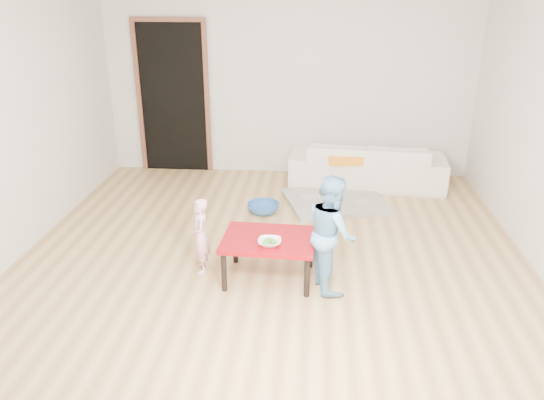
# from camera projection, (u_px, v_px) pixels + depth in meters

# --- Properties ---
(floor) EXTENTS (5.00, 5.00, 0.01)m
(floor) POSITION_uv_depth(u_px,v_px,m) (274.00, 252.00, 5.36)
(floor) COLOR #A47846
(floor) RESTS_ON ground
(back_wall) EXTENTS (5.00, 0.02, 2.60)m
(back_wall) POSITION_uv_depth(u_px,v_px,m) (289.00, 80.00, 7.17)
(back_wall) COLOR beige
(back_wall) RESTS_ON floor
(left_wall) EXTENTS (0.02, 5.00, 2.60)m
(left_wall) POSITION_uv_depth(u_px,v_px,m) (13.00, 121.00, 5.06)
(left_wall) COLOR beige
(left_wall) RESTS_ON floor
(doorway) EXTENTS (1.02, 0.08, 2.11)m
(doorway) POSITION_uv_depth(u_px,v_px,m) (174.00, 99.00, 7.38)
(doorway) COLOR brown
(doorway) RESTS_ON back_wall
(sofa) EXTENTS (2.08, 0.94, 0.59)m
(sofa) POSITION_uv_depth(u_px,v_px,m) (367.00, 163.00, 7.05)
(sofa) COLOR silver
(sofa) RESTS_ON floor
(cushion) EXTENTS (0.47, 0.43, 0.11)m
(cushion) POSITION_uv_depth(u_px,v_px,m) (344.00, 157.00, 6.80)
(cushion) COLOR orange
(cushion) RESTS_ON sofa
(red_table) EXTENTS (0.85, 0.66, 0.41)m
(red_table) POSITION_uv_depth(u_px,v_px,m) (269.00, 258.00, 4.81)
(red_table) COLOR maroon
(red_table) RESTS_ON floor
(bowl) EXTENTS (0.20, 0.20, 0.05)m
(bowl) POSITION_uv_depth(u_px,v_px,m) (270.00, 242.00, 4.59)
(bowl) COLOR white
(bowl) RESTS_ON red_table
(broccoli) EXTENTS (0.12, 0.12, 0.06)m
(broccoli) POSITION_uv_depth(u_px,v_px,m) (270.00, 242.00, 4.59)
(broccoli) COLOR #2D5919
(broccoli) RESTS_ON red_table
(child_pink) EXTENTS (0.24, 0.30, 0.72)m
(child_pink) POSITION_uv_depth(u_px,v_px,m) (200.00, 236.00, 4.88)
(child_pink) COLOR pink
(child_pink) RESTS_ON floor
(child_blue) EXTENTS (0.52, 0.60, 1.04)m
(child_blue) POSITION_uv_depth(u_px,v_px,m) (331.00, 233.00, 4.57)
(child_blue) COLOR #5593C6
(child_blue) RESTS_ON floor
(basin) EXTENTS (0.38, 0.38, 0.12)m
(basin) POSITION_uv_depth(u_px,v_px,m) (263.00, 208.00, 6.25)
(basin) COLOR #29599D
(basin) RESTS_ON floor
(blanket) EXTENTS (1.38, 1.25, 0.06)m
(blanket) POSITION_uv_depth(u_px,v_px,m) (335.00, 201.00, 6.54)
(blanket) COLOR #AFA99B
(blanket) RESTS_ON floor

